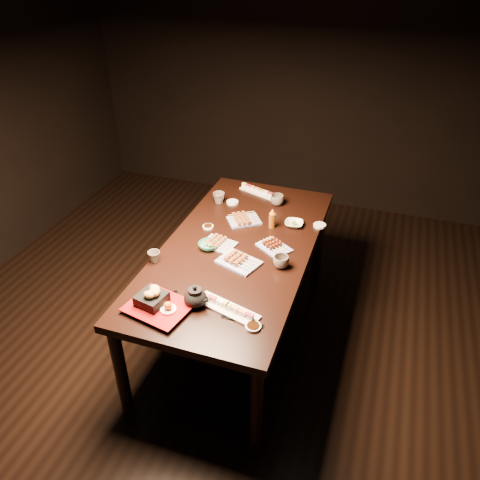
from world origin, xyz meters
name	(u,v)px	position (x,y,z in m)	size (l,w,h in m)	color
ground	(191,361)	(0.00, 0.00, 0.00)	(5.00, 5.00, 0.00)	black
dining_table	(238,293)	(0.21, 0.34, 0.38)	(0.90, 1.80, 0.75)	black
sushi_platter_near	(228,307)	(0.35, -0.23, 0.77)	(0.36, 0.10, 0.04)	white
sushi_platter_far	(259,191)	(0.13, 1.08, 0.77)	(0.32, 0.09, 0.04)	white
yakitori_plate_center	(219,242)	(0.09, 0.32, 0.78)	(0.20, 0.15, 0.05)	#828EB6
yakitori_plate_right	(239,259)	(0.28, 0.18, 0.78)	(0.24, 0.17, 0.06)	#828EB6
yakitori_plate_left	(244,218)	(0.15, 0.65, 0.78)	(0.21, 0.15, 0.05)	#828EB6
tsukune_plate	(274,245)	(0.43, 0.40, 0.78)	(0.20, 0.15, 0.05)	#828EB6
edamame_bowl_green	(208,246)	(0.04, 0.27, 0.77)	(0.13, 0.13, 0.04)	#2E8D61
edamame_bowl_cream	(294,224)	(0.49, 0.70, 0.76)	(0.12, 0.12, 0.03)	beige
tempura_tray	(158,301)	(0.01, -0.34, 0.81)	(0.32, 0.25, 0.12)	black
teacup_near_left	(154,257)	(-0.21, 0.03, 0.78)	(0.07, 0.07, 0.07)	brown
teacup_mid_right	(281,262)	(0.52, 0.22, 0.79)	(0.09, 0.09, 0.07)	brown
teacup_far_left	(219,198)	(-0.10, 0.84, 0.79)	(0.09, 0.09, 0.08)	brown
teacup_far_right	(277,200)	(0.30, 0.95, 0.79)	(0.10, 0.10, 0.08)	brown
teapot	(195,296)	(0.18, -0.25, 0.81)	(0.14, 0.14, 0.12)	black
condiment_bottle	(272,218)	(0.35, 0.64, 0.82)	(0.05, 0.05, 0.14)	#67360D
sauce_dish_west	(208,227)	(-0.05, 0.50, 0.76)	(0.07, 0.07, 0.01)	white
sauce_dish_east	(320,225)	(0.65, 0.75, 0.76)	(0.08, 0.08, 0.01)	white
sauce_dish_se	(253,327)	(0.52, -0.31, 0.76)	(0.08, 0.08, 0.01)	white
sauce_dish_nw	(232,202)	(-0.01, 0.87, 0.76)	(0.09, 0.09, 0.01)	white
chopsticks_near	(157,297)	(-0.04, -0.26, 0.75)	(0.23, 0.02, 0.01)	black
chopsticks_se	(242,321)	(0.45, -0.29, 0.75)	(0.23, 0.02, 0.01)	black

